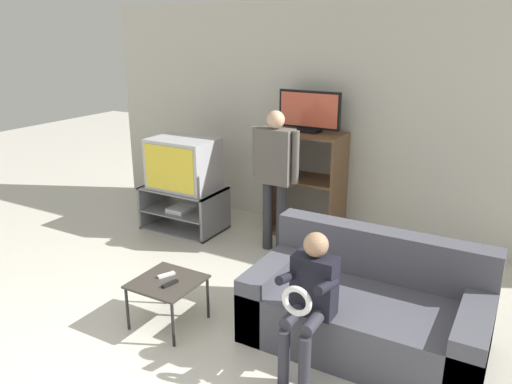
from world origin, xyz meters
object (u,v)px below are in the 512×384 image
Objects in this scene: media_shelf at (306,183)px; remote_control_black at (170,284)px; couch at (367,309)px; person_seated_child at (310,294)px; person_standing_adult at (275,169)px; tv_stand at (184,208)px; television_main at (183,164)px; television_flat at (309,113)px; snack_table at (167,285)px; remote_control_white at (166,275)px.

media_shelf reaches higher than remote_control_black.
person_seated_child reaches higher than couch.
couch is 1.91m from person_standing_adult.
couch is at bearing -23.91° from tv_stand.
television_flat is at bearing 24.38° from television_main.
snack_table is 3.50× the size of remote_control_black.
television_flat is 0.71× the size of person_seated_child.
person_standing_adult reaches higher than media_shelf.
television_flat is at bearing 114.48° from person_seated_child.
tv_stand is 1.86× the size of snack_table.
person_seated_child is at bearing 1.45° from snack_table.
remote_control_white is (1.08, -1.67, -0.41)m from television_main.
remote_control_white is at bearing 178.73° from person_seated_child.
remote_control_black is 0.08× the size of couch.
media_shelf is at bearing 23.65° from television_main.
snack_table is (-0.17, -2.32, -1.07)m from television_flat.
media_shelf is (1.32, 0.58, 0.36)m from tv_stand.
media_shelf is 2.32m from snack_table.
media_shelf reaches higher than television_main.
tv_stand is 0.92× the size of person_seated_child.
television_flat is 0.80m from person_standing_adult.
television_flat reaches higher than tv_stand.
television_main is 0.63× the size of media_shelf.
remote_control_white is at bearing 151.89° from remote_control_black.
media_shelf is 0.70× the size of couch.
couch is at bearing -24.17° from television_main.
media_shelf is at bearing 100.10° from remote_control_black.
person_standing_adult is at bearing 111.20° from remote_control_white.
snack_table is (1.15, -1.72, 0.10)m from tv_stand.
tv_stand is 2.15m from remote_control_black.
person_standing_adult is (0.01, 1.75, 0.52)m from remote_control_black.
tv_stand is 6.50× the size of remote_control_black.
media_shelf is at bearing -103.30° from television_flat.
television_main reaches higher than person_seated_child.
television_main is (0.02, 0.01, 0.55)m from tv_stand.
couch is at bearing -39.48° from person_standing_adult.
person_standing_adult is at bearing 102.20° from remote_control_black.
remote_control_black is at bearing -176.32° from person_seated_child.
remote_control_black reaches higher than snack_table.
snack_table is 1.57m from couch.
person_standing_adult is at bearing -98.58° from media_shelf.
couch reaches higher than snack_table.
person_seated_child is at bearing -35.82° from television_main.
television_main is 2.12m from snack_table.
remote_control_black is at bearing -92.58° from television_flat.
television_flat is at bearing 85.77° from snack_table.
remote_control_white is at bearing -95.61° from media_shelf.
remote_control_black and remote_control_white have the same top height.
person_standing_adult is at bearing 124.23° from person_seated_child.
person_standing_adult is (0.13, 1.64, 0.52)m from remote_control_white.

